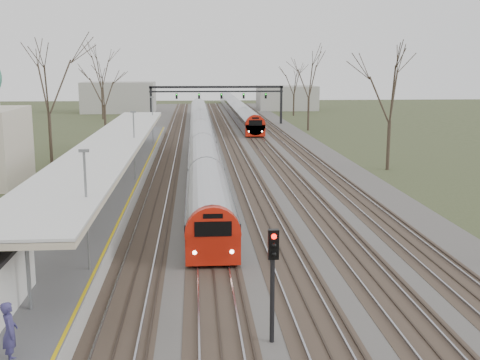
% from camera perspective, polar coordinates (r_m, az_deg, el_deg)
% --- Properties ---
extents(track_bed, '(24.00, 160.00, 0.22)m').
position_cam_1_polar(track_bed, '(65.93, -1.22, 2.78)').
color(track_bed, '#474442').
rests_on(track_bed, ground).
extents(platform, '(3.50, 69.00, 1.00)m').
position_cam_1_polar(platform, '(48.84, -11.06, 0.22)').
color(platform, '#9E9B93').
rests_on(platform, ground).
extents(canopy, '(4.10, 50.00, 3.11)m').
position_cam_1_polar(canopy, '(43.89, -11.89, 3.53)').
color(canopy, slate).
rests_on(canopy, platform).
extents(signal_gantry, '(21.00, 0.59, 6.08)m').
position_cam_1_polar(signal_gantry, '(95.33, -2.21, 8.21)').
color(signal_gantry, black).
rests_on(signal_gantry, ground).
extents(tree_west_far, '(5.50, 5.50, 11.33)m').
position_cam_1_polar(tree_west_far, '(59.79, -17.84, 9.08)').
color(tree_west_far, '#2D231C').
rests_on(tree_west_far, ground).
extents(tree_east_far, '(5.00, 5.00, 10.30)m').
position_cam_1_polar(tree_east_far, '(55.00, 14.13, 8.40)').
color(tree_east_far, '#2D231C').
rests_on(tree_east_far, ground).
extents(train_near, '(2.62, 90.21, 3.05)m').
position_cam_1_polar(train_near, '(71.69, -3.70, 4.56)').
color(train_near, '#AEB0B8').
rests_on(train_near, ground).
extents(train_far, '(2.62, 75.21, 3.05)m').
position_cam_1_polar(train_far, '(114.20, -0.43, 6.94)').
color(train_far, '#AEB0B8').
rests_on(train_far, ground).
extents(passenger, '(0.61, 0.76, 1.82)m').
position_cam_1_polar(passenger, '(18.77, -20.98, -13.32)').
color(passenger, navy).
rests_on(passenger, platform).
extents(signal_post, '(0.35, 0.45, 4.10)m').
position_cam_1_polar(signal_post, '(20.15, 3.13, -8.42)').
color(signal_post, black).
rests_on(signal_post, ground).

